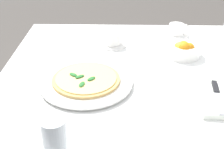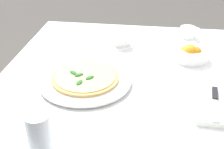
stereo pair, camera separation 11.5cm
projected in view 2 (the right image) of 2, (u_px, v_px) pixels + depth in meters
name	position (u px, v px, depth m)	size (l,w,h in m)	color
dining_table	(136.00, 104.00, 1.26)	(1.07, 1.07, 0.74)	white
pizza_plate	(85.00, 81.00, 1.13)	(0.34, 0.34, 0.02)	white
pizza	(85.00, 77.00, 1.12)	(0.25, 0.25, 0.02)	#DBAD60
coffee_cup_near_left	(188.00, 33.00, 1.49)	(0.13, 0.13, 0.06)	white
coffee_cup_back_corner	(121.00, 40.00, 1.41)	(0.13, 0.13, 0.06)	white
water_glass_center_back	(39.00, 135.00, 0.81)	(0.07, 0.07, 0.12)	white
napkin_folded	(214.00, 105.00, 1.00)	(0.23, 0.14, 0.02)	white
dinner_knife	(215.00, 102.00, 0.99)	(0.20, 0.04, 0.01)	silver
citrus_bowl	(190.00, 53.00, 1.29)	(0.15, 0.15, 0.07)	white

